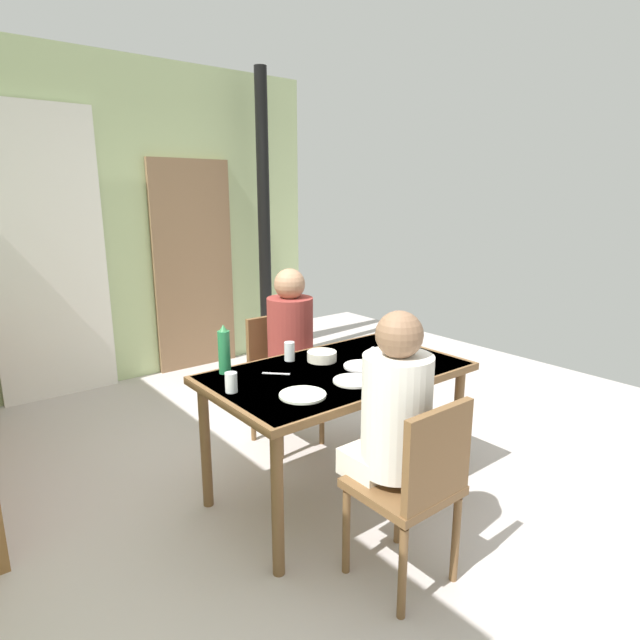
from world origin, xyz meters
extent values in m
plane|color=beige|center=(0.00, 0.00, 0.00)|extent=(7.03, 7.03, 0.00)
cube|color=#B6C990|center=(0.00, 2.70, 1.42)|extent=(4.02, 0.10, 2.83)
cube|color=#886547|center=(0.73, 2.62, 1.00)|extent=(0.80, 0.05, 2.00)
cylinder|color=black|center=(1.37, 2.35, 1.42)|extent=(0.12, 0.12, 2.83)
cube|color=white|center=(-0.54, 2.60, 1.19)|extent=(0.90, 0.03, 2.38)
cube|color=brown|center=(0.31, -0.01, 0.73)|extent=(1.41, 0.83, 0.04)
cube|color=beige|center=(0.31, -0.01, 0.75)|extent=(1.36, 0.80, 0.00)
cylinder|color=brown|center=(-0.33, -0.36, 0.35)|extent=(0.06, 0.06, 0.71)
cylinder|color=brown|center=(0.95, -0.36, 0.35)|extent=(0.06, 0.06, 0.71)
cylinder|color=brown|center=(-0.33, 0.34, 0.35)|extent=(0.06, 0.06, 0.71)
cylinder|color=brown|center=(0.95, 0.34, 0.35)|extent=(0.06, 0.06, 0.71)
cube|color=brown|center=(0.09, -0.71, 0.45)|extent=(0.40, 0.40, 0.04)
cube|color=brown|center=(0.09, -0.89, 0.66)|extent=(0.38, 0.04, 0.42)
cylinder|color=brown|center=(-0.08, -0.54, 0.21)|extent=(0.04, 0.04, 0.41)
cylinder|color=brown|center=(0.26, -0.54, 0.21)|extent=(0.04, 0.04, 0.41)
cylinder|color=brown|center=(-0.08, -0.88, 0.21)|extent=(0.04, 0.04, 0.41)
cylinder|color=brown|center=(0.26, -0.88, 0.21)|extent=(0.04, 0.04, 0.41)
cube|color=brown|center=(0.46, 0.69, 0.45)|extent=(0.40, 0.40, 0.04)
cube|color=brown|center=(0.46, 0.87, 0.66)|extent=(0.38, 0.04, 0.42)
cylinder|color=brown|center=(0.63, 0.52, 0.21)|extent=(0.04, 0.04, 0.41)
cylinder|color=brown|center=(0.29, 0.52, 0.21)|extent=(0.04, 0.04, 0.41)
cylinder|color=brown|center=(0.63, 0.86, 0.21)|extent=(0.04, 0.04, 0.41)
cylinder|color=brown|center=(0.29, 0.86, 0.21)|extent=(0.04, 0.04, 0.41)
cube|color=white|center=(0.09, -0.55, 0.51)|extent=(0.30, 0.22, 0.12)
cylinder|color=silver|center=(0.09, -0.66, 0.77)|extent=(0.30, 0.30, 0.52)
sphere|color=#846047|center=(0.09, -0.66, 1.12)|extent=(0.20, 0.20, 0.20)
cube|color=maroon|center=(0.46, 0.53, 0.51)|extent=(0.30, 0.22, 0.12)
cylinder|color=maroon|center=(0.46, 0.64, 0.77)|extent=(0.30, 0.30, 0.52)
sphere|color=#A87A5B|center=(0.46, 0.64, 1.12)|extent=(0.20, 0.20, 0.20)
cylinder|color=#257947|center=(-0.20, 0.32, 0.86)|extent=(0.06, 0.06, 0.23)
cone|color=#327A44|center=(-0.20, 0.32, 1.00)|extent=(0.05, 0.05, 0.04)
cylinder|color=silver|center=(0.34, 0.16, 0.78)|extent=(0.17, 0.17, 0.05)
cylinder|color=white|center=(0.25, -0.21, 0.75)|extent=(0.21, 0.21, 0.01)
cylinder|color=white|center=(-0.07, -0.20, 0.75)|extent=(0.23, 0.23, 0.01)
cylinder|color=white|center=(0.45, -0.07, 0.75)|extent=(0.21, 0.21, 0.01)
cylinder|color=silver|center=(0.58, -0.16, 0.80)|extent=(0.06, 0.06, 0.10)
cylinder|color=silver|center=(-0.31, 0.06, 0.80)|extent=(0.06, 0.06, 0.10)
cylinder|color=silver|center=(0.20, 0.28, 0.80)|extent=(0.06, 0.06, 0.11)
cube|color=silver|center=(0.01, 0.14, 0.75)|extent=(0.12, 0.12, 0.00)
cube|color=silver|center=(0.70, 0.14, 0.75)|extent=(0.14, 0.08, 0.00)
camera|label=1|loc=(-1.45, -2.07, 1.68)|focal=29.38mm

